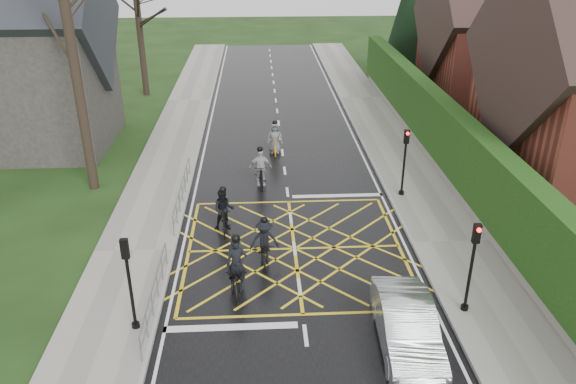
{
  "coord_description": "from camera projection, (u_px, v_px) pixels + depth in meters",
  "views": [
    {
      "loc": [
        -1.26,
        -18.27,
        11.12
      ],
      "look_at": [
        -0.12,
        2.3,
        1.3
      ],
      "focal_mm": 35.0,
      "sensor_mm": 36.0,
      "label": 1
    }
  ],
  "objects": [
    {
      "name": "railing_south",
      "position": [
        154.0,
        290.0,
        17.59
      ],
      "size": [
        0.05,
        5.04,
        1.03
      ],
      "color": "slate",
      "rests_on": "ground"
    },
    {
      "name": "road",
      "position": [
        295.0,
        249.0,
        21.31
      ],
      "size": [
        9.0,
        80.0,
        0.01
      ],
      "primitive_type": "cube",
      "color": "black",
      "rests_on": "ground"
    },
    {
      "name": "traffic_light_se",
      "position": [
        471.0,
        269.0,
        17.06
      ],
      "size": [
        0.24,
        0.31,
        3.21
      ],
      "rotation": [
        0.0,
        0.0,
        3.14
      ],
      "color": "black",
      "rests_on": "ground"
    },
    {
      "name": "cyclist_back",
      "position": [
        224.0,
        214.0,
        22.34
      ],
      "size": [
        0.87,
        1.92,
        1.9
      ],
      "rotation": [
        0.0,
        0.0,
        0.04
      ],
      "color": "black",
      "rests_on": "ground"
    },
    {
      "name": "traffic_light_ne",
      "position": [
        404.0,
        163.0,
        24.63
      ],
      "size": [
        0.24,
        0.31,
        3.21
      ],
      "rotation": [
        0.0,
        0.0,
        3.14
      ],
      "color": "black",
      "rests_on": "ground"
    },
    {
      "name": "stone_wall",
      "position": [
        447.0,
        173.0,
        26.96
      ],
      "size": [
        0.5,
        38.0,
        0.7
      ],
      "primitive_type": "cube",
      "color": "slate",
      "rests_on": "ground"
    },
    {
      "name": "sidewalk_left",
      "position": [
        135.0,
        252.0,
        20.98
      ],
      "size": [
        3.0,
        80.0,
        0.15
      ],
      "primitive_type": "cube",
      "color": "gray",
      "rests_on": "ground"
    },
    {
      "name": "conifer",
      "position": [
        412.0,
        13.0,
        43.13
      ],
      "size": [
        4.6,
        4.6,
        10.0
      ],
      "color": "black",
      "rests_on": "ground"
    },
    {
      "name": "traffic_light_sw",
      "position": [
        130.0,
        285.0,
        16.29
      ],
      "size": [
        0.24,
        0.31,
        3.21
      ],
      "color": "black",
      "rests_on": "ground"
    },
    {
      "name": "tree_near",
      "position": [
        66.0,
        12.0,
        22.87
      ],
      "size": [
        9.24,
        9.24,
        11.44
      ],
      "color": "black",
      "rests_on": "ground"
    },
    {
      "name": "church",
      "position": [
        22.0,
        56.0,
        29.33
      ],
      "size": [
        8.8,
        7.8,
        11.0
      ],
      "color": "#2D2B28",
      "rests_on": "ground"
    },
    {
      "name": "ground",
      "position": [
        295.0,
        249.0,
        21.31
      ],
      "size": [
        120.0,
        120.0,
        0.0
      ],
      "primitive_type": "plane",
      "color": "black",
      "rests_on": "ground"
    },
    {
      "name": "hedge",
      "position": [
        452.0,
        139.0,
        26.2
      ],
      "size": [
        0.9,
        38.0,
        2.8
      ],
      "primitive_type": "cube",
      "color": "black",
      "rests_on": "stone_wall"
    },
    {
      "name": "cyclist_rear",
      "position": [
        237.0,
        272.0,
        18.64
      ],
      "size": [
        0.81,
        2.18,
        2.09
      ],
      "rotation": [
        0.0,
        0.0,
        0.03
      ],
      "color": "black",
      "rests_on": "ground"
    },
    {
      "name": "house_far",
      "position": [
        503.0,
        40.0,
        36.4
      ],
      "size": [
        9.8,
        8.8,
        10.3
      ],
      "color": "maroon",
      "rests_on": "ground"
    },
    {
      "name": "cyclist_front",
      "position": [
        260.0,
        171.0,
        26.2
      ],
      "size": [
        1.08,
        1.98,
        1.94
      ],
      "rotation": [
        0.0,
        0.0,
        0.08
      ],
      "color": "black",
      "rests_on": "ground"
    },
    {
      "name": "cyclist_mid",
      "position": [
        265.0,
        246.0,
        20.23
      ],
      "size": [
        1.08,
        1.87,
        1.81
      ],
      "rotation": [
        0.0,
        0.0,
        0.01
      ],
      "color": "black",
      "rests_on": "ground"
    },
    {
      "name": "cyclist_lead",
      "position": [
        275.0,
        142.0,
        29.99
      ],
      "size": [
        0.82,
        1.88,
        1.82
      ],
      "rotation": [
        0.0,
        0.0,
        0.01
      ],
      "color": "gold",
      "rests_on": "ground"
    },
    {
      "name": "sidewalk_right",
      "position": [
        450.0,
        243.0,
        21.58
      ],
      "size": [
        3.0,
        80.0,
        0.15
      ],
      "primitive_type": "cube",
      "color": "gray",
      "rests_on": "ground"
    },
    {
      "name": "railing_north",
      "position": [
        182.0,
        188.0,
        24.35
      ],
      "size": [
        0.05,
        6.04,
        1.03
      ],
      "color": "slate",
      "rests_on": "ground"
    },
    {
      "name": "car",
      "position": [
        407.0,
        327.0,
        16.05
      ],
      "size": [
        1.74,
        4.43,
        1.44
      ],
      "primitive_type": "imported",
      "rotation": [
        0.0,
        0.0,
        -0.05
      ],
      "color": "silver",
      "rests_on": "ground"
    }
  ]
}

